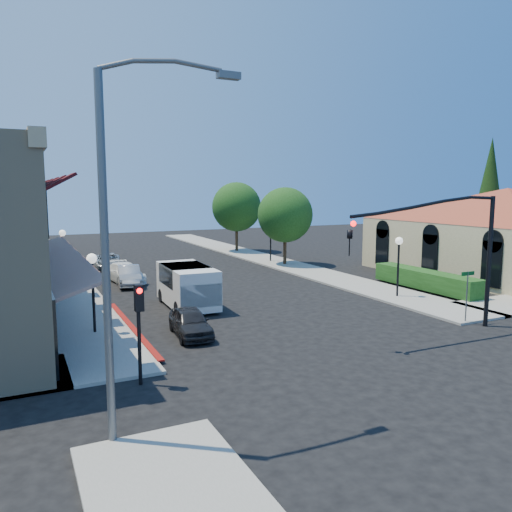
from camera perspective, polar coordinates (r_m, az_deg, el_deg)
name	(u,v)px	position (r m, az deg, el deg)	size (l,w,h in m)	color
ground	(367,362)	(19.18, 12.61, -11.72)	(120.00, 120.00, 0.00)	black
sidewalk_left	(55,270)	(41.64, -21.96, -1.54)	(3.50, 50.00, 0.12)	gray
sidewalk_right	(258,257)	(46.18, 0.22, -0.13)	(3.50, 50.00, 0.12)	gray
curb_red_strip	(132,330)	(23.40, -14.00, -8.20)	(0.25, 10.00, 0.06)	maroon
mission_building	(506,223)	(42.14, 26.64, 3.36)	(30.12, 30.12, 6.40)	tan
hedge	(425,290)	(33.26, 18.80, -3.69)	(1.40, 8.00, 1.10)	#193F12
conifer_far	(490,189)	(50.81, 25.14, 6.99)	(3.20, 3.20, 11.00)	#362615
street_tree_a	(285,215)	(41.41, 3.34, 4.71)	(4.56, 4.56, 6.48)	#362615
street_tree_b	(237,207)	(50.35, -2.24, 5.63)	(4.94, 4.94, 7.02)	#362615
signal_mast_arm	(456,240)	(23.35, 21.92, 1.66)	(8.01, 0.39, 6.00)	black
secondary_signal	(139,316)	(16.35, -13.21, -6.65)	(0.28, 0.42, 3.32)	black
cobra_streetlight	(120,233)	(12.34, -15.33, 2.60)	(3.60, 0.25, 9.31)	#595B5E
street_name_sign	(467,288)	(25.36, 22.98, -3.42)	(0.80, 0.06, 2.50)	#595B5E
lamppost_left_near	(92,273)	(22.56, -18.20, -1.83)	(0.44, 0.44, 3.57)	black
lamppost_left_far	(63,242)	(36.38, -21.21, 1.50)	(0.44, 0.44, 3.57)	black
lamppost_right_near	(399,251)	(29.94, 16.00, 0.51)	(0.44, 0.44, 3.57)	black
lamppost_right_far	(271,231)	(43.12, 1.68, 2.89)	(0.44, 0.44, 3.57)	black
white_van	(187,284)	(26.98, -7.84, -3.14)	(2.36, 5.09, 2.23)	silver
parked_car_a	(190,322)	(21.89, -7.52, -7.49)	(1.43, 3.56, 1.21)	black
parked_car_b	(129,276)	(33.89, -14.32, -2.19)	(1.38, 3.96, 1.31)	#9D9FA2
parked_car_c	(125,273)	(35.17, -14.76, -1.86)	(1.82, 4.47, 1.30)	white
parked_car_d	(108,261)	(41.78, -16.57, -0.54)	(1.95, 4.24, 1.18)	#9FA2A4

